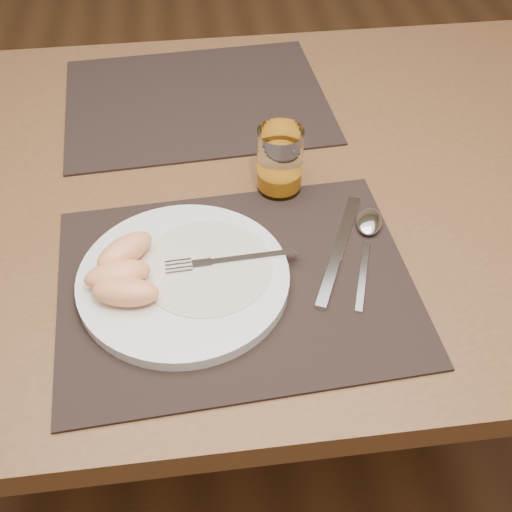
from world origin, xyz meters
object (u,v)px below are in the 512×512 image
object	(u,v)px
table	(225,218)
knife	(336,258)
placemat_near	(236,284)
plate	(184,279)
spoon	(368,229)
placemat_far	(196,100)
fork	(221,261)
juice_glass	(280,163)

from	to	relation	value
table	knife	xyz separation A→B (m)	(0.13, -0.20, 0.09)
placemat_near	plate	size ratio (longest dim) A/B	1.67
placemat_near	spoon	size ratio (longest dim) A/B	2.39
placemat_far	fork	size ratio (longest dim) A/B	2.57
placemat_near	juice_glass	world-z (taller)	juice_glass
table	placemat_near	bearing A→B (deg)	-90.66
table	knife	size ratio (longest dim) A/B	6.78
plate	knife	xyz separation A→B (m)	(0.20, 0.02, -0.01)
knife	placemat_far	bearing A→B (deg)	111.15
placemat_far	plate	bearing A→B (deg)	-95.47
spoon	knife	bearing A→B (deg)	-139.66
placemat_far	knife	world-z (taller)	knife
placemat_far	spoon	bearing A→B (deg)	-59.66
plate	knife	distance (m)	0.20
placemat_near	knife	bearing A→B (deg)	10.29
juice_glass	knife	bearing A→B (deg)	-71.69
placemat_far	fork	distance (m)	0.42
knife	plate	bearing A→B (deg)	-175.19
plate	knife	bearing A→B (deg)	4.81
placemat_near	plate	world-z (taller)	plate
placemat_near	plate	bearing A→B (deg)	173.36
plate	fork	xyz separation A→B (m)	(0.05, 0.02, 0.01)
placemat_near	spoon	world-z (taller)	spoon
placemat_near	placemat_far	bearing A→B (deg)	93.20
fork	knife	bearing A→B (deg)	0.55
knife	juice_glass	size ratio (longest dim) A/B	2.07
fork	juice_glass	xyz separation A→B (m)	(0.10, 0.16, 0.03)
spoon	juice_glass	distance (m)	0.16
plate	spoon	xyz separation A→B (m)	(0.26, 0.06, -0.00)
spoon	plate	bearing A→B (deg)	-166.07
plate	spoon	world-z (taller)	plate
placemat_near	plate	xyz separation A→B (m)	(-0.07, 0.01, 0.01)
table	placemat_far	bearing A→B (deg)	97.03
placemat_near	plate	distance (m)	0.07
table	placemat_near	size ratio (longest dim) A/B	3.11
table	placemat_near	distance (m)	0.24
placemat_far	juice_glass	bearing A→B (deg)	-67.15
table	knife	bearing A→B (deg)	-55.64
placemat_near	placemat_far	world-z (taller)	same
table	fork	distance (m)	0.22
table	spoon	bearing A→B (deg)	-38.23
knife	placemat_near	bearing A→B (deg)	-169.71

